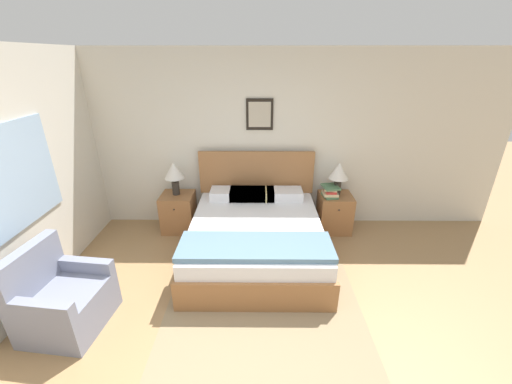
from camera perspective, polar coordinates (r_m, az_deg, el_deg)
The scene contains 14 objects.
wall_back at distance 4.70m, azimuth 0.64°, elevation 9.08°, with size 7.27×0.09×2.60m.
wall_left at distance 4.12m, azimuth -36.04°, elevation 2.36°, with size 0.08×5.22×2.60m.
area_rug_main at distance 3.46m, azimuth 1.41°, elevation -22.01°, with size 2.07×1.85×0.01m.
bed at distance 4.14m, azimuth -0.02°, elevation -7.96°, with size 1.71×1.95×1.19m.
armchair at distance 3.73m, azimuth -31.75°, elevation -16.43°, with size 0.75×0.79×0.86m.
nightstand_near_window at distance 4.93m, azimuth -13.88°, elevation -3.55°, with size 0.48×0.48×0.58m.
nightstand_by_door at distance 4.92m, azimuth 14.06°, elevation -3.65°, with size 0.48×0.48×0.58m.
table_lamp_near_window at distance 4.71m, azimuth -14.68°, elevation 3.50°, with size 0.29×0.29×0.50m.
table_lamp_by_door at distance 4.69m, azimuth 14.82°, elevation 3.42°, with size 0.29×0.29×0.50m.
book_thick_bottom at distance 4.73m, azimuth 13.27°, elevation -0.61°, with size 0.22×0.27×0.04m.
book_hardcover_middle at distance 4.71m, azimuth 13.32°, elevation -0.18°, with size 0.21×0.23×0.04m.
book_novel_upper at distance 4.69m, azimuth 13.36°, elevation 0.25°, with size 0.14×0.22×0.04m.
book_slim_near_top at distance 4.68m, azimuth 13.40°, elevation 0.62°, with size 0.20×0.22×0.03m.
book_paperback_top at distance 4.67m, azimuth 13.43°, elevation 0.92°, with size 0.26×0.29×0.03m.
Camera 1 is at (-0.02, -1.70, 2.48)m, focal length 22.00 mm.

